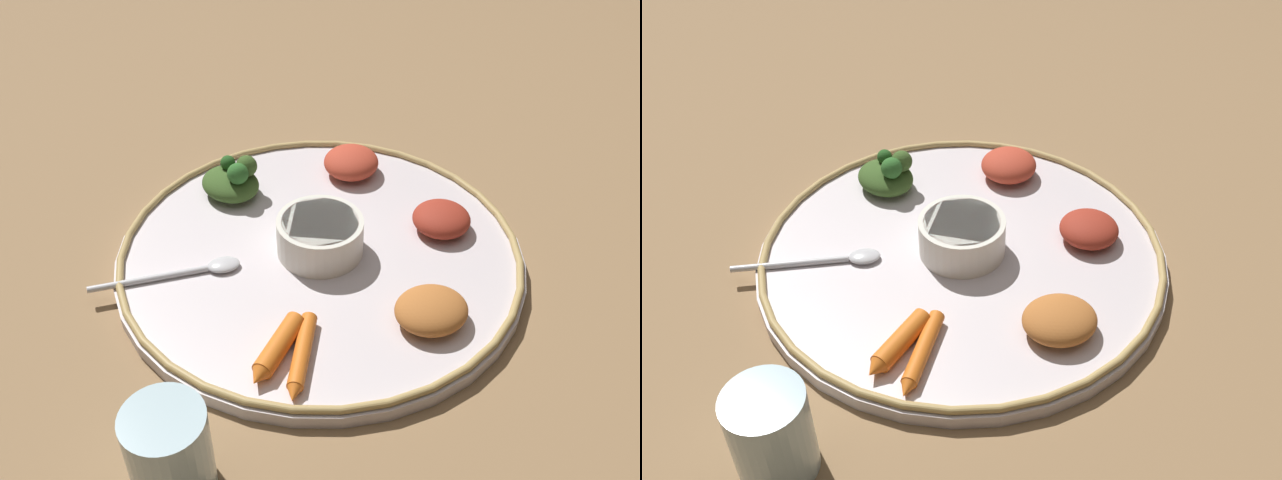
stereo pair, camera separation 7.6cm
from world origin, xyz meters
TOP-DOWN VIEW (x-y plane):
  - ground_plane at (0.00, 0.00)m, footprint 2.40×2.40m
  - platter at (0.00, 0.00)m, footprint 0.44×0.44m
  - platter_rim at (0.00, 0.00)m, footprint 0.43×0.43m
  - center_bowl at (0.00, 0.00)m, footprint 0.09×0.09m
  - spoon at (-0.10, -0.10)m, footprint 0.12×0.12m
  - greens_pile at (-0.14, 0.04)m, footprint 0.09×0.08m
  - carrot_near_spoon at (0.04, -0.15)m, footprint 0.03×0.09m
  - carrot_outer at (0.06, -0.14)m, footprint 0.05×0.10m
  - mound_berbere_red at (-0.04, 0.15)m, footprint 0.08×0.08m
  - mound_chickpea at (0.14, -0.04)m, footprint 0.10×0.10m
  - mound_beet at (0.10, 0.10)m, footprint 0.08×0.08m
  - drinking_glass at (0.03, -0.29)m, footprint 0.07×0.07m

SIDE VIEW (x-z plane):
  - ground_plane at x=0.00m, z-range 0.00..0.00m
  - platter at x=0.00m, z-range 0.00..0.01m
  - platter_rim at x=0.00m, z-range 0.01..0.02m
  - spoon at x=-0.10m, z-range 0.01..0.02m
  - carrot_outer at x=0.06m, z-range 0.01..0.03m
  - carrot_near_spoon at x=0.04m, z-range 0.01..0.03m
  - mound_beet at x=0.10m, z-range 0.01..0.04m
  - mound_chickpea at x=0.14m, z-range 0.01..0.04m
  - mound_berbere_red at x=-0.04m, z-range 0.01..0.05m
  - greens_pile at x=-0.14m, z-range 0.01..0.06m
  - center_bowl at x=0.00m, z-range 0.02..0.06m
  - drinking_glass at x=0.03m, z-range -0.01..0.08m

